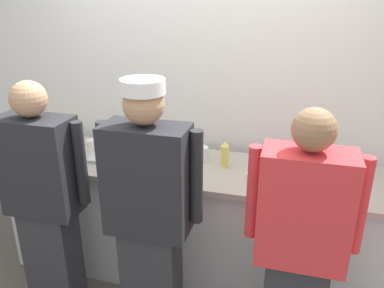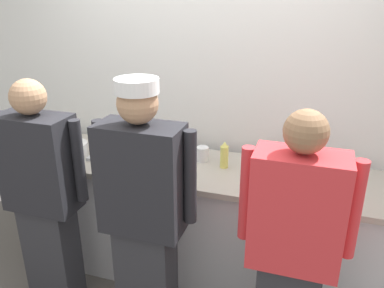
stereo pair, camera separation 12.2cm
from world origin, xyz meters
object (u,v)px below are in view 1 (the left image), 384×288
object	(u,v)px
squeeze_bottle_primary	(280,156)
deli_cup	(202,154)
chef_far_right	(300,247)
chef_center	(149,215)
mixing_bowl_steel	(313,168)
ramekin_red_sauce	(92,142)
chef_near_left	(45,200)
plate_stack_front	(70,151)
squeeze_bottle_secondary	(225,155)
plate_stack_rear	(262,178)
sheet_tray	(123,157)
ramekin_green_sauce	(179,159)
ramekin_yellow_sauce	(257,160)
ramekin_orange_sauce	(72,144)

from	to	relation	value
squeeze_bottle_primary	deli_cup	world-z (taller)	squeeze_bottle_primary
chef_far_right	deli_cup	world-z (taller)	chef_far_right
chef_center	mixing_bowl_steel	xyz separation A→B (m)	(0.89, 0.73, 0.07)
chef_center	ramekin_red_sauce	size ratio (longest dim) A/B	19.14
chef_near_left	plate_stack_front	size ratio (longest dim) A/B	7.10
squeeze_bottle_secondary	plate_stack_rear	bearing A→B (deg)	-29.55
sheet_tray	chef_near_left	bearing A→B (deg)	-113.38
ramekin_green_sauce	ramekin_red_sauce	bearing A→B (deg)	170.50
squeeze_bottle_primary	deli_cup	xyz separation A→B (m)	(-0.55, -0.02, -0.03)
deli_cup	squeeze_bottle_secondary	bearing A→B (deg)	-18.81
chef_near_left	ramekin_yellow_sauce	world-z (taller)	chef_near_left
sheet_tray	deli_cup	distance (m)	0.59
ramekin_orange_sauce	ramekin_green_sauce	xyz separation A→B (m)	(0.91, -0.06, -0.00)
chef_center	sheet_tray	world-z (taller)	chef_center
plate_stack_rear	squeeze_bottle_secondary	size ratio (longest dim) A/B	1.08
ramekin_red_sauce	chef_center	bearing A→B (deg)	-45.82
ramekin_red_sauce	deli_cup	xyz separation A→B (m)	(0.92, -0.06, 0.03)
chef_near_left	ramekin_orange_sauce	distance (m)	0.76
chef_center	squeeze_bottle_secondary	size ratio (longest dim) A/B	8.65
mixing_bowl_steel	deli_cup	distance (m)	0.77
ramekin_yellow_sauce	ramekin_green_sauce	distance (m)	0.57
chef_near_left	plate_stack_rear	bearing A→B (deg)	21.21
plate_stack_front	squeeze_bottle_primary	distance (m)	1.53
chef_far_right	mixing_bowl_steel	bearing A→B (deg)	85.31
chef_near_left	deli_cup	world-z (taller)	chef_near_left
chef_near_left	squeeze_bottle_secondary	world-z (taller)	chef_near_left
chef_center	mixing_bowl_steel	distance (m)	1.16
chef_far_right	ramekin_red_sauce	world-z (taller)	chef_far_right
plate_stack_front	chef_far_right	bearing A→B (deg)	-19.17
mixing_bowl_steel	ramekin_red_sauce	world-z (taller)	mixing_bowl_steel
chef_near_left	ramekin_green_sauce	world-z (taller)	chef_near_left
plate_stack_rear	ramekin_red_sauce	size ratio (longest dim) A/B	2.38
plate_stack_front	ramekin_yellow_sauce	size ratio (longest dim) A/B	2.14
plate_stack_front	mixing_bowl_steel	bearing A→B (deg)	5.17
sheet_tray	ramekin_green_sauce	xyz separation A→B (m)	(0.42, 0.05, 0.01)
chef_far_right	squeeze_bottle_secondary	distance (m)	0.91
ramekin_green_sauce	plate_stack_rear	bearing A→B (deg)	-13.63
plate_stack_front	ramekin_green_sauce	distance (m)	0.81
ramekin_green_sauce	ramekin_yellow_sauce	bearing A→B (deg)	13.21
ramekin_red_sauce	ramekin_orange_sauce	world-z (taller)	ramekin_red_sauce
chef_far_right	plate_stack_front	world-z (taller)	chef_far_right
mixing_bowl_steel	ramekin_red_sauce	size ratio (longest dim) A/B	4.17
chef_near_left	sheet_tray	bearing A→B (deg)	66.62
ramekin_orange_sauce	deli_cup	distance (m)	1.07
mixing_bowl_steel	plate_stack_rear	bearing A→B (deg)	-150.36
ramekin_orange_sauce	deli_cup	xyz separation A→B (m)	(1.07, 0.01, 0.03)
chef_far_right	squeeze_bottle_secondary	world-z (taller)	chef_far_right
plate_stack_rear	ramekin_yellow_sauce	distance (m)	0.29
chef_far_right	ramekin_red_sauce	xyz separation A→B (m)	(-1.64, 0.84, 0.09)
deli_cup	chef_near_left	bearing A→B (deg)	-139.13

